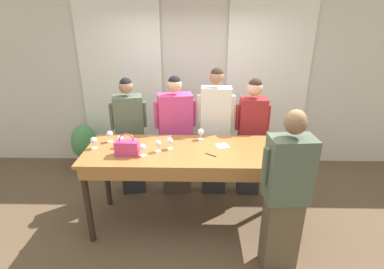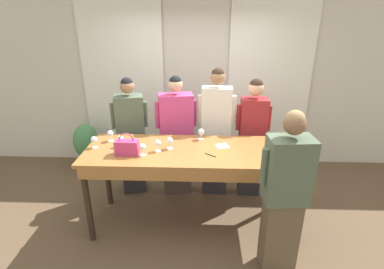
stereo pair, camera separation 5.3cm
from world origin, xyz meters
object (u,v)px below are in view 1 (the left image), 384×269
Objects in this scene: wine_glass_front_right at (110,134)px; handbag at (127,147)px; guest_striped_shirt at (251,137)px; wine_glass_back_mid at (120,140)px; tasting_bar at (192,159)px; wine_glass_front_mid at (288,142)px; guest_olive_jacket at (130,137)px; wine_glass_center_left at (94,141)px; host_pouring at (286,194)px; wine_glass_center_right at (158,144)px; wine_glass_back_left at (201,132)px; potted_plant at (85,144)px; wine_glass_front_left at (170,141)px; guest_pink_top at (176,137)px; guest_cream_sweater at (215,132)px; wine_bottle at (292,137)px; wine_glass_center_mid at (143,148)px.

handbag is at bearing -50.89° from wine_glass_front_right.
handbag is 0.15× the size of guest_striped_shirt.
tasting_bar is at bearing -5.84° from wine_glass_back_mid.
wine_glass_front_mid is at bearing 5.44° from handbag.
wine_glass_front_mid is 0.08× the size of guest_olive_jacket.
wine_glass_center_left is 0.08× the size of host_pouring.
wine_glass_center_right is at bearing -13.40° from wine_glass_back_mid.
wine_glass_front_mid is 1.91m from wine_glass_back_mid.
wine_glass_center_right is 0.94m from guest_olive_jacket.
wine_glass_back_left reaches higher than potted_plant.
wine_glass_front_left and wine_glass_front_mid have the same top height.
wine_glass_back_left is (1.09, 0.10, 0.00)m from wine_glass_front_right.
guest_olive_jacket is at bearing -33.92° from potted_plant.
wine_glass_front_right is 1.87m from guest_striped_shirt.
guest_pink_top is at bearing 0.00° from guest_olive_jacket.
wine_glass_front_right is at bearing 129.11° from handbag.
handbag is 1.75m from guest_striped_shirt.
wine_glass_back_mid is (-0.58, 0.04, 0.00)m from wine_glass_front_left.
wine_glass_front_mid is at bearing -0.92° from wine_glass_back_mid.
guest_pink_top reaches higher than wine_glass_back_mid.
guest_cream_sweater reaches higher than wine_glass_front_right.
wine_bottle is 1.40m from wine_glass_front_left.
guest_striped_shirt is (1.05, 0.69, -0.23)m from wine_glass_front_left.
handbag is at bearing 174.54° from wine_glass_center_mid.
tasting_bar is at bearing -177.15° from wine_glass_front_mid.
wine_glass_front_mid is at bearing -67.61° from guest_striped_shirt.
potted_plant is (-2.69, 1.99, -0.41)m from host_pouring.
host_pouring is (-0.25, -0.77, -0.26)m from wine_bottle.
guest_cream_sweater is 1.06× the size of host_pouring.
wine_glass_back_left is 0.58m from guest_pink_top.
wine_glass_front_right is 0.23m from wine_glass_center_left.
guest_cream_sweater reaches higher than guest_olive_jacket.
guest_pink_top reaches higher than wine_glass_front_left.
host_pouring is at bearing -37.70° from guest_olive_jacket.
guest_olive_jacket is (-1.95, 0.69, -0.25)m from wine_glass_front_mid.
guest_olive_jacket is 1.67m from guest_striped_shirt.
wine_glass_center_left is at bearing 177.74° from tasting_bar.
guest_pink_top is (-1.39, 0.60, -0.26)m from wine_bottle.
wine_glass_center_left is 1.59m from guest_cream_sweater.
tasting_bar is 0.33m from wine_glass_front_left.
wine_glass_center_left is 0.30m from wine_glass_back_mid.
handbag is at bearing -79.08° from guest_olive_jacket.
wine_glass_front_right is 2.10m from host_pouring.
guest_cream_sweater is at bearing 63.80° from wine_glass_back_left.
wine_glass_front_right is (-2.07, 0.18, 0.00)m from wine_glass_front_mid.
wine_glass_center_left is 1.00× the size of wine_glass_center_right.
handbag is 1.85× the size of wine_glass_front_right.
guest_pink_top is (0.47, 0.86, -0.23)m from handbag.
tasting_bar is at bearing -107.01° from wine_glass_back_left.
wine_glass_back_left is 1.28m from host_pouring.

